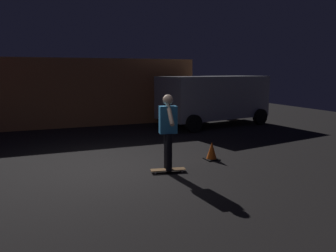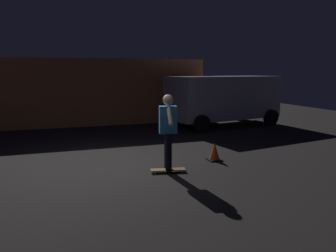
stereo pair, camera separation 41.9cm
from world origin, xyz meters
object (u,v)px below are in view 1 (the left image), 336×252
object	(u,v)px
skater	(168,127)
traffic_cone	(212,152)
skateboard_ridden	(168,170)
parked_van	(214,97)

from	to	relation	value
skater	traffic_cone	bearing A→B (deg)	21.85
skateboard_ridden	traffic_cone	xyz separation A→B (m)	(1.44, 0.58, 0.16)
skater	traffic_cone	xyz separation A→B (m)	(1.44, 0.58, -0.83)
parked_van	traffic_cone	size ratio (longest dim) A/B	10.56
parked_van	skateboard_ridden	world-z (taller)	parked_van
parked_van	skateboard_ridden	distance (m)	7.09
skater	traffic_cone	world-z (taller)	skater
skateboard_ridden	traffic_cone	size ratio (longest dim) A/B	1.75
parked_van	traffic_cone	bearing A→B (deg)	-120.28
traffic_cone	skater	bearing A→B (deg)	-158.15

